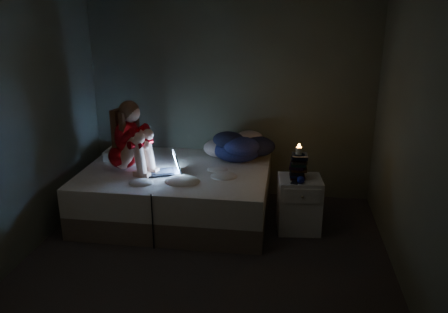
% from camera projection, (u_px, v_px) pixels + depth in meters
% --- Properties ---
extents(floor, '(3.60, 3.80, 0.02)m').
position_uv_depth(floor, '(204.00, 268.00, 4.39)').
color(floor, black).
rests_on(floor, ground).
extents(wall_back, '(3.60, 0.02, 2.60)m').
position_uv_depth(wall_back, '(230.00, 96.00, 5.76)').
color(wall_back, '#555A4B').
rests_on(wall_back, ground).
extents(wall_front, '(3.60, 0.02, 2.60)m').
position_uv_depth(wall_front, '(127.00, 247.00, 2.18)').
color(wall_front, '#555A4B').
rests_on(wall_front, ground).
extents(wall_left, '(0.02, 3.80, 2.60)m').
position_uv_depth(wall_left, '(10.00, 130.00, 4.22)').
color(wall_left, '#555A4B').
rests_on(wall_left, ground).
extents(wall_right, '(0.02, 3.80, 2.60)m').
position_uv_depth(wall_right, '(419.00, 146.00, 3.73)').
color(wall_right, '#555A4B').
rests_on(wall_right, ground).
extents(bed, '(2.13, 1.60, 0.59)m').
position_uv_depth(bed, '(177.00, 192.00, 5.39)').
color(bed, beige).
rests_on(bed, ground).
extents(pillow, '(0.41, 0.29, 0.12)m').
position_uv_depth(pillow, '(123.00, 154.00, 5.63)').
color(pillow, silver).
rests_on(pillow, bed).
extents(woman, '(0.60, 0.49, 0.83)m').
position_uv_depth(woman, '(122.00, 135.00, 5.14)').
color(woman, '#9D0307').
rests_on(woman, bed).
extents(laptop, '(0.44, 0.38, 0.26)m').
position_uv_depth(laptop, '(163.00, 163.00, 5.12)').
color(laptop, black).
rests_on(laptop, bed).
extents(clothes_pile, '(0.68, 0.57, 0.38)m').
position_uv_depth(clothes_pile, '(237.00, 145.00, 5.58)').
color(clothes_pile, '#142244').
rests_on(clothes_pile, bed).
extents(nightstand, '(0.50, 0.45, 0.61)m').
position_uv_depth(nightstand, '(299.00, 204.00, 5.04)').
color(nightstand, silver).
rests_on(nightstand, ground).
extents(book_stack, '(0.19, 0.25, 0.26)m').
position_uv_depth(book_stack, '(298.00, 167.00, 4.91)').
color(book_stack, black).
rests_on(book_stack, nightstand).
extents(candle, '(0.07, 0.07, 0.08)m').
position_uv_depth(candle, '(299.00, 152.00, 4.86)').
color(candle, beige).
rests_on(candle, book_stack).
extents(phone, '(0.11, 0.16, 0.01)m').
position_uv_depth(phone, '(294.00, 181.00, 4.84)').
color(phone, black).
rests_on(phone, nightstand).
extents(blue_orb, '(0.08, 0.08, 0.08)m').
position_uv_depth(blue_orb, '(299.00, 180.00, 4.79)').
color(blue_orb, navy).
rests_on(blue_orb, nightstand).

